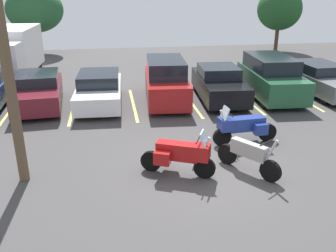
# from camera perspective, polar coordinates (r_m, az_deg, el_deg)

# --- Properties ---
(ground) EXTENTS (44.00, 44.00, 0.10)m
(ground) POSITION_cam_1_polar(r_m,az_deg,el_deg) (10.87, 5.79, -6.91)
(ground) COLOR #423F3F
(motorcycle_touring) EXTENTS (2.01, 1.23, 1.38)m
(motorcycle_touring) POSITION_cam_1_polar(r_m,az_deg,el_deg) (10.25, 1.94, -4.33)
(motorcycle_touring) COLOR black
(motorcycle_touring) RESTS_ON ground
(motorcycle_second) EXTENTS (2.27, 0.98, 1.35)m
(motorcycle_second) POSITION_cam_1_polar(r_m,az_deg,el_deg) (12.47, 11.55, 0.01)
(motorcycle_second) COLOR black
(motorcycle_second) RESTS_ON ground
(motorcycle_third) EXTENTS (1.28, 1.79, 1.26)m
(motorcycle_third) POSITION_cam_1_polar(r_m,az_deg,el_deg) (10.65, 12.39, -4.46)
(motorcycle_third) COLOR black
(motorcycle_third) RESTS_ON ground
(parking_stripes) EXTENTS (21.04, 4.73, 0.01)m
(parking_stripes) POSITION_cam_1_polar(r_m,az_deg,el_deg) (16.59, -5.38, 3.39)
(parking_stripes) COLOR #EAE066
(parking_stripes) RESTS_ON ground
(car_maroon) EXTENTS (2.21, 4.49, 1.44)m
(car_maroon) POSITION_cam_1_polar(r_m,az_deg,el_deg) (16.97, -19.40, 5.16)
(car_maroon) COLOR maroon
(car_maroon) RESTS_ON ground
(car_white) EXTENTS (2.08, 4.55, 1.42)m
(car_white) POSITION_cam_1_polar(r_m,az_deg,el_deg) (16.53, -10.58, 5.56)
(car_white) COLOR white
(car_white) RESTS_ON ground
(car_red) EXTENTS (2.09, 4.69, 1.91)m
(car_red) POSITION_cam_1_polar(r_m,az_deg,el_deg) (16.72, -0.32, 6.94)
(car_red) COLOR maroon
(car_red) RESTS_ON ground
(car_black) EXTENTS (2.14, 4.68, 1.52)m
(car_black) POSITION_cam_1_polar(r_m,az_deg,el_deg) (17.20, 7.89, 6.47)
(car_black) COLOR black
(car_black) RESTS_ON ground
(car_green) EXTENTS (2.20, 4.90, 1.90)m
(car_green) POSITION_cam_1_polar(r_m,az_deg,el_deg) (18.07, 15.58, 7.27)
(car_green) COLOR #235638
(car_green) RESTS_ON ground
(car_grey) EXTENTS (2.05, 4.93, 1.43)m
(car_grey) POSITION_cam_1_polar(r_m,az_deg,el_deg) (19.58, 22.46, 6.75)
(car_grey) COLOR slate
(car_grey) RESTS_ON ground
(box_truck) EXTENTS (2.63, 6.21, 2.72)m
(box_truck) POSITION_cam_1_polar(r_m,az_deg,el_deg) (22.81, -23.12, 10.47)
(box_truck) COLOR silver
(box_truck) RESTS_ON ground
(tree_center_left) EXTENTS (4.11, 4.11, 4.86)m
(tree_center_left) POSITION_cam_1_polar(r_m,az_deg,el_deg) (30.10, -19.89, 16.53)
(tree_center_left) COLOR #4C3823
(tree_center_left) RESTS_ON ground
(tree_center_right) EXTENTS (3.38, 3.38, 4.78)m
(tree_center_right) POSITION_cam_1_polar(r_m,az_deg,el_deg) (31.01, 16.84, 16.89)
(tree_center_right) COLOR #4C3823
(tree_center_right) RESTS_ON ground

